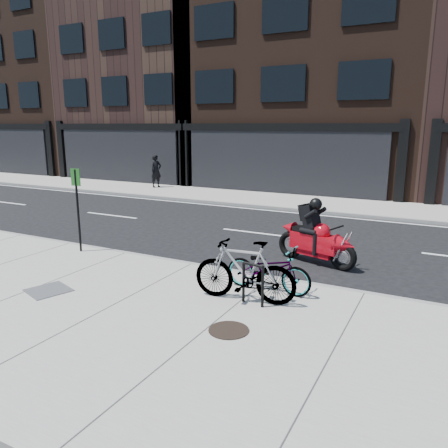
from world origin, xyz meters
The scene contains 14 objects.
ground centered at (0.00, 0.00, 0.00)m, with size 120.00×120.00×0.00m, color black.
sidewalk_near centered at (0.00, -5.00, 0.07)m, with size 60.00×6.00×0.13m, color gray.
sidewalk_far centered at (0.00, 7.75, 0.07)m, with size 60.00×3.50×0.13m, color gray.
building_west centered at (-22.00, 14.50, 6.75)m, with size 10.00×10.00×13.50m, color black.
building_midwest centered at (-12.00, 14.50, 6.00)m, with size 10.00×10.00×12.00m, color black.
building_center centered at (-2.00, 14.50, 7.25)m, with size 12.00×10.00×14.50m, color black.
bike_rack centered at (2.26, -3.51, 0.59)m, with size 0.47×0.13×0.79m.
bicycle_front centered at (2.27, -2.77, 0.60)m, with size 0.62×1.77×0.93m, color gray.
bicycle_rear centered at (2.06, -3.43, 0.72)m, with size 0.56×1.97×1.18m, color gray.
motorcycle centered at (2.59, -0.24, 0.67)m, with size 2.16×1.01×1.65m.
pedestrian centered at (-8.51, 8.35, 0.99)m, with size 0.63×0.41×1.71m, color black.
manhole_cover centered at (2.35, -4.65, 0.14)m, with size 0.66×0.66×0.01m, color black.
utility_grate centered at (-1.63, -4.77, 0.14)m, with size 0.75×0.75×0.01m, color #575659.
sign_post centered at (-3.13, -2.40, 1.42)m, with size 0.29×0.06×2.16m.
Camera 1 is at (5.26, -10.42, 3.36)m, focal length 35.00 mm.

